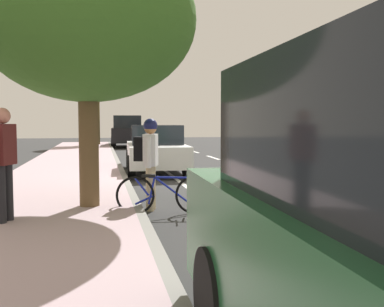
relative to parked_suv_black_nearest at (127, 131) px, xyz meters
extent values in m
plane|color=#2C2C2C|center=(-0.69, 16.66, -1.03)|extent=(66.54, 66.54, 0.00)
cube|color=#B3979F|center=(2.75, 16.66, -0.95)|extent=(3.17, 41.59, 0.15)
cube|color=gray|center=(1.09, 16.66, -0.95)|extent=(0.16, 41.59, 0.15)
cube|color=white|center=(-3.26, -3.03, -1.02)|extent=(0.14, 2.20, 0.01)
cube|color=white|center=(-3.26, 1.17, -1.02)|extent=(0.14, 2.20, 0.01)
cube|color=white|center=(-3.26, 5.37, -1.02)|extent=(0.14, 2.20, 0.01)
cube|color=white|center=(-3.26, 9.57, -1.02)|extent=(0.14, 2.20, 0.01)
cube|color=white|center=(-3.26, 13.77, -1.02)|extent=(0.14, 2.20, 0.01)
cube|color=white|center=(-3.26, 17.97, -1.02)|extent=(0.14, 2.20, 0.01)
cube|color=white|center=(-3.26, 22.17, -1.02)|extent=(0.14, 2.20, 0.01)
cube|color=white|center=(-0.38, 16.66, -1.02)|extent=(0.12, 41.59, 0.01)
cube|color=black|center=(0.00, 0.00, -0.25)|extent=(2.16, 4.80, 0.90)
cube|color=black|center=(0.00, 0.00, 0.58)|extent=(1.84, 3.19, 0.76)
cylinder|color=black|center=(0.95, 1.41, -0.65)|extent=(0.26, 0.77, 0.76)
cylinder|color=black|center=(-0.79, 1.50, -0.65)|extent=(0.26, 0.77, 0.76)
cylinder|color=black|center=(0.79, -1.50, -0.65)|extent=(0.26, 0.77, 0.76)
cylinder|color=black|center=(-0.95, -1.41, -0.65)|extent=(0.26, 0.77, 0.76)
cube|color=white|center=(-0.02, 15.04, -0.43)|extent=(1.94, 4.47, 0.64)
cube|color=black|center=(-0.02, 15.04, 0.19)|extent=(1.63, 2.16, 0.60)
cylinder|color=black|center=(0.84, 16.37, -0.70)|extent=(0.25, 0.67, 0.66)
cylinder|color=black|center=(-0.77, 16.43, -0.70)|extent=(0.25, 0.67, 0.66)
cylinder|color=black|center=(0.73, 13.64, -0.70)|extent=(0.25, 0.67, 0.66)
cylinder|color=black|center=(-0.89, 13.71, -0.70)|extent=(0.25, 0.67, 0.66)
cylinder|color=black|center=(0.93, 26.72, -0.65)|extent=(0.24, 0.77, 0.76)
torus|color=black|center=(0.11, 21.85, -0.68)|extent=(0.68, 0.13, 0.68)
torus|color=black|center=(1.14, 21.72, -0.68)|extent=(0.68, 0.13, 0.68)
cylinder|color=#1926A5|center=(0.49, 21.80, -0.60)|extent=(0.65, 0.12, 0.51)
cylinder|color=#1926A5|center=(0.85, 21.76, -0.61)|extent=(0.14, 0.05, 0.47)
cylinder|color=#1926A5|center=(0.54, 21.80, -0.37)|extent=(0.73, 0.13, 0.05)
cylinder|color=#1926A5|center=(0.97, 21.74, -0.76)|extent=(0.35, 0.08, 0.19)
cylinder|color=#1926A5|center=(1.02, 21.74, -0.53)|extent=(0.27, 0.07, 0.33)
cylinder|color=#1926A5|center=(0.14, 21.85, -0.52)|extent=(0.12, 0.05, 0.33)
cube|color=black|center=(0.91, 21.75, -0.34)|extent=(0.25, 0.13, 0.05)
cylinder|color=black|center=(0.18, 21.84, -0.30)|extent=(0.09, 0.46, 0.03)
cylinder|color=#C6B284|center=(0.85, 21.43, -0.61)|extent=(0.15, 0.15, 0.82)
cylinder|color=#C6B284|center=(0.80, 21.24, -0.61)|extent=(0.15, 0.15, 0.82)
cube|color=white|center=(0.82, 21.34, 0.09)|extent=(0.32, 0.43, 0.58)
cylinder|color=white|center=(0.89, 21.59, 0.06)|extent=(0.10, 0.10, 0.55)
cylinder|color=white|center=(0.75, 21.09, 0.06)|extent=(0.10, 0.10, 0.55)
sphere|color=tan|center=(0.82, 21.34, 0.50)|extent=(0.23, 0.23, 0.23)
sphere|color=navy|center=(0.82, 21.34, 0.54)|extent=(0.26, 0.26, 0.26)
cube|color=black|center=(1.01, 21.29, 0.11)|extent=(0.25, 0.34, 0.44)
cylinder|color=brown|center=(1.92, -0.82, 0.89)|extent=(0.40, 0.40, 3.54)
ellipsoid|color=#46971F|center=(1.92, -0.82, 3.31)|extent=(2.34, 2.34, 2.16)
cylinder|color=brown|center=(1.92, 21.50, 0.23)|extent=(0.34, 0.34, 2.20)
ellipsoid|color=#3C6C26|center=(1.92, 21.50, 2.37)|extent=(3.78, 3.78, 2.84)
cylinder|color=black|center=(3.17, 22.68, -0.45)|extent=(0.15, 0.15, 0.85)
cylinder|color=black|center=(3.10, 22.49, -0.45)|extent=(0.15, 0.15, 0.85)
cube|color=#591E1E|center=(3.13, 22.59, 0.27)|extent=(0.34, 0.44, 0.60)
cylinder|color=#591E1E|center=(3.04, 22.34, 0.24)|extent=(0.10, 0.10, 0.57)
sphere|color=tan|center=(3.13, 22.59, 0.69)|extent=(0.24, 0.24, 0.24)
camera|label=1|loc=(1.73, 29.80, 0.62)|focal=43.35mm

